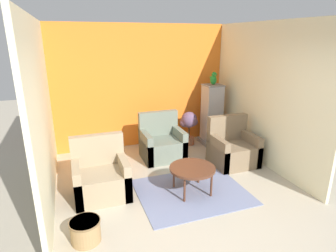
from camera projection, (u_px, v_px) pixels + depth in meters
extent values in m
plane|color=#B2A893|center=(212.00, 233.00, 3.72)|extent=(20.00, 20.00, 0.00)
cube|color=orange|center=(142.00, 87.00, 6.42)|extent=(4.07, 0.06, 2.76)
cube|color=beige|center=(42.00, 113.00, 4.20)|extent=(0.06, 3.46, 2.76)
cube|color=beige|center=(264.00, 95.00, 5.49)|extent=(0.06, 3.46, 2.76)
cube|color=slate|center=(192.00, 192.00, 4.69)|extent=(1.77, 1.46, 0.01)
cylinder|color=#512D1E|center=(192.00, 168.00, 4.56)|extent=(0.75, 0.75, 0.04)
cylinder|color=#512D1E|center=(185.00, 190.00, 4.34)|extent=(0.04, 0.04, 0.42)
cylinder|color=#512D1E|center=(211.00, 185.00, 4.49)|extent=(0.04, 0.04, 0.42)
cylinder|color=#512D1E|center=(174.00, 177.00, 4.76)|extent=(0.04, 0.04, 0.42)
cylinder|color=#512D1E|center=(199.00, 173.00, 4.91)|extent=(0.04, 0.04, 0.42)
cube|color=#9E896B|center=(102.00, 184.00, 4.51)|extent=(0.85, 0.74, 0.44)
cube|color=#9E896B|center=(97.00, 150.00, 4.63)|extent=(0.85, 0.14, 0.52)
cube|color=#9E896B|center=(77.00, 183.00, 4.36)|extent=(0.12, 0.74, 0.62)
cube|color=#9E896B|center=(124.00, 175.00, 4.60)|extent=(0.12, 0.74, 0.62)
cube|color=#7A664C|center=(233.00, 154.00, 5.64)|extent=(0.85, 0.74, 0.44)
cube|color=#7A664C|center=(227.00, 127.00, 5.76)|extent=(0.85, 0.14, 0.52)
cube|color=#7A664C|center=(218.00, 153.00, 5.50)|extent=(0.12, 0.74, 0.62)
cube|color=#7A664C|center=(249.00, 148.00, 5.73)|extent=(0.12, 0.74, 0.62)
cube|color=slate|center=(163.00, 149.00, 5.93)|extent=(0.85, 0.74, 0.44)
cube|color=slate|center=(158.00, 123.00, 6.05)|extent=(0.85, 0.14, 0.52)
cube|color=slate|center=(146.00, 147.00, 5.78)|extent=(0.12, 0.74, 0.62)
cube|color=slate|center=(179.00, 143.00, 6.02)|extent=(0.12, 0.74, 0.62)
cube|color=slate|center=(210.00, 140.00, 6.88)|extent=(0.51, 0.51, 0.09)
cube|color=#A8A8AD|center=(212.00, 113.00, 6.67)|extent=(0.40, 0.40, 1.30)
cube|color=slate|center=(213.00, 85.00, 6.46)|extent=(0.42, 0.42, 0.03)
ellipsoid|color=#1E842D|center=(213.00, 80.00, 6.43)|extent=(0.14, 0.17, 0.22)
sphere|color=#1E842D|center=(214.00, 74.00, 6.37)|extent=(0.12, 0.12, 0.12)
cone|color=gold|center=(215.00, 75.00, 6.32)|extent=(0.05, 0.05, 0.05)
cone|color=#1E842D|center=(212.00, 80.00, 6.50)|extent=(0.07, 0.14, 0.19)
cylinder|color=brown|center=(189.00, 141.00, 6.74)|extent=(0.26, 0.26, 0.18)
cylinder|color=brown|center=(189.00, 131.00, 6.67)|extent=(0.03, 0.03, 0.30)
sphere|color=#664C6B|center=(189.00, 120.00, 6.58)|extent=(0.38, 0.38, 0.38)
sphere|color=#664C6B|center=(184.00, 122.00, 6.60)|extent=(0.23, 0.23, 0.23)
sphere|color=#664C6B|center=(193.00, 122.00, 6.60)|extent=(0.21, 0.21, 0.21)
cylinder|color=#A37F51|center=(86.00, 231.00, 3.52)|extent=(0.37, 0.37, 0.30)
cylinder|color=brown|center=(85.00, 222.00, 3.48)|extent=(0.39, 0.39, 0.02)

